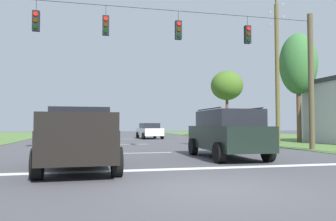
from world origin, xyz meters
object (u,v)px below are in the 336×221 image
Objects in this scene: utility_pole_mid_right at (277,70)px; tree_roadside_right at (298,64)px; overhead_signal_span at (148,67)px; pickup_truck at (80,138)px; distant_car_crossing_white at (149,131)px; tree_roadside_far_right at (227,86)px; suv_black at (227,133)px.

tree_roadside_right is at bearing 30.15° from utility_pole_mid_right.
overhead_signal_span is 2.20× the size of tree_roadside_right.
pickup_truck reaches higher than distant_car_crossing_white.
overhead_signal_span is at bearing -154.00° from utility_pole_mid_right.
utility_pole_mid_right reaches higher than overhead_signal_span.
utility_pole_mid_right reaches higher than pickup_truck.
pickup_truck is 0.74× the size of tree_roadside_far_right.
distant_car_crossing_white is (2.70, 15.82, -3.48)m from overhead_signal_span.
utility_pole_mid_right is 3.34m from tree_roadside_right.
pickup_truck is 1.24× the size of distant_car_crossing_white.
tree_roadside_far_right reaches higher than pickup_truck.
overhead_signal_span is 11.29m from utility_pole_mid_right.
suv_black is at bearing -131.69° from utility_pole_mid_right.
tree_roadside_right reaches higher than tree_roadside_far_right.
tree_roadside_right reaches higher than distant_car_crossing_white.
tree_roadside_right is 1.16× the size of tree_roadside_far_right.
distant_car_crossing_white is at bearing 137.77° from tree_roadside_right.
overhead_signal_span is 21.54m from tree_roadside_far_right.
overhead_signal_span is at bearing 59.92° from pickup_truck.
pickup_truck is at bearing -142.31° from utility_pole_mid_right.
overhead_signal_span is at bearing -123.18° from tree_roadside_far_right.
utility_pole_mid_right is at bearing -149.85° from tree_roadside_right.
suv_black is 0.66× the size of tree_roadside_far_right.
pickup_truck is 6.16m from suv_black.
suv_black is 14.93m from tree_roadside_right.
tree_roadside_far_right is at bearing 13.44° from distant_car_crossing_white.
tree_roadside_right is 11.49m from tree_roadside_far_right.
overhead_signal_span reaches higher than tree_roadside_far_right.
overhead_signal_span reaches higher than pickup_truck.
tree_roadside_far_right is (9.06, 2.16, 4.88)m from distant_car_crossing_white.
utility_pole_mid_right reaches higher than tree_roadside_right.
suv_black is at bearing -89.63° from distant_car_crossing_white.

